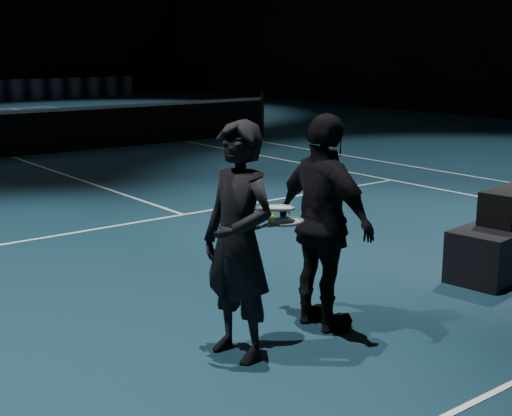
{
  "coord_description": "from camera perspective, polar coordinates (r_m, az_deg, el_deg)",
  "views": [
    {
      "loc": [
        -4.9,
        -14.27,
        2.17
      ],
      "look_at": [
        -1.88,
        -10.4,
        1.07
      ],
      "focal_mm": 50.0,
      "sensor_mm": 36.0,
      "label": 1
    }
  ],
  "objects": [
    {
      "name": "floor",
      "position": [
        15.25,
        -18.78,
        3.83
      ],
      "size": [
        36.0,
        36.0,
        0.0
      ],
      "primitive_type": "plane",
      "color": "#0E2733",
      "rests_on": "ground"
    },
    {
      "name": "court_lines",
      "position": [
        15.25,
        -18.78,
        3.85
      ],
      "size": [
        10.98,
        23.78,
        0.01
      ],
      "primitive_type": null,
      "color": "white",
      "rests_on": "floor"
    },
    {
      "name": "net_post_right",
      "position": [
        18.28,
        0.48,
        7.61
      ],
      "size": [
        0.1,
        0.1,
        1.1
      ],
      "primitive_type": "cylinder",
      "color": "black",
      "rests_on": "floor"
    },
    {
      "name": "net_mesh",
      "position": [
        15.19,
        -18.9,
        5.51
      ],
      "size": [
        12.8,
        0.02,
        0.86
      ],
      "primitive_type": "cube",
      "color": "black",
      "rests_on": "floor"
    },
    {
      "name": "net_tape",
      "position": [
        15.14,
        -19.03,
        7.25
      ],
      "size": [
        12.8,
        0.03,
        0.07
      ],
      "primitive_type": "cube",
      "color": "white",
      "rests_on": "net_mesh"
    },
    {
      "name": "player_bench",
      "position": [
        7.54,
        19.68,
        -2.86
      ],
      "size": [
        1.72,
        0.77,
        0.5
      ],
      "primitive_type": "cube",
      "rotation": [
        0.0,
        0.0,
        0.14
      ],
      "color": "black",
      "rests_on": "floor"
    },
    {
      "name": "player_a",
      "position": [
        4.98,
        -1.41,
        -2.73
      ],
      "size": [
        0.49,
        0.67,
        1.7
      ],
      "primitive_type": "imported",
      "rotation": [
        0.0,
        0.0,
        -1.43
      ],
      "color": "black",
      "rests_on": "floor"
    },
    {
      "name": "player_b",
      "position": [
        5.53,
        5.49,
        -1.22
      ],
      "size": [
        0.42,
        1.0,
        1.7
      ],
      "primitive_type": "imported",
      "rotation": [
        0.0,
        0.0,
        1.58
      ],
      "color": "black",
      "rests_on": "floor"
    },
    {
      "name": "racket_lower",
      "position": [
        5.24,
        2.43,
        -1.1
      ],
      "size": [
        0.69,
        0.24,
        0.03
      ],
      "primitive_type": null,
      "rotation": [
        0.0,
        0.0,
        0.04
      ],
      "color": "black",
      "rests_on": "player_a"
    },
    {
      "name": "racket_upper",
      "position": [
        5.22,
        1.74,
        0.02
      ],
      "size": [
        0.7,
        0.29,
        0.1
      ],
      "primitive_type": null,
      "rotation": [
        0.0,
        0.1,
        0.11
      ],
      "color": "black",
      "rests_on": "player_b"
    },
    {
      "name": "tennis_balls",
      "position": [
        5.1,
        0.78,
        -0.59
      ],
      "size": [
        0.12,
        0.1,
        0.12
      ],
      "primitive_type": null,
      "color": "#AFC329",
      "rests_on": "racket_upper"
    }
  ]
}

